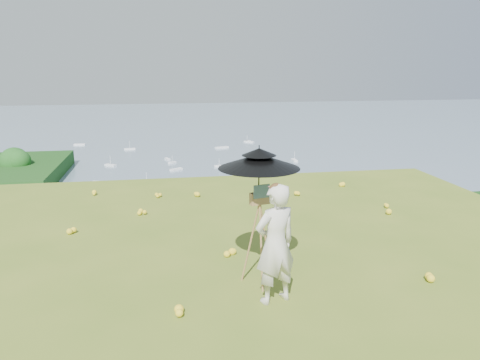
{
  "coord_description": "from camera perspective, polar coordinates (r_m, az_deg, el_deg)",
  "views": [
    {
      "loc": [
        -1.35,
        -7.07,
        3.39
      ],
      "look_at": [
        0.2,
        2.01,
        1.1
      ],
      "focal_mm": 35.0,
      "sensor_mm": 36.0,
      "label": 1
    }
  ],
  "objects": [
    {
      "name": "slope_trees",
      "position": [
        45.94,
        -7.31,
        -9.79
      ],
      "size": [
        110.0,
        50.0,
        6.0
      ],
      "primitive_type": null,
      "color": "#19531B",
      "rests_on": "forest_slope"
    },
    {
      "name": "shoreline_tier",
      "position": [
        91.04,
        -8.06,
        -11.85
      ],
      "size": [
        170.0,
        28.0,
        8.0
      ],
      "primitive_type": "cube",
      "color": "gray",
      "rests_on": "bay_water"
    },
    {
      "name": "wildflowers",
      "position": [
        8.16,
        0.69,
        -10.15
      ],
      "size": [
        10.0,
        10.5,
        0.12
      ],
      "primitive_type": null,
      "color": "yellow",
      "rests_on": "ground"
    },
    {
      "name": "ground",
      "position": [
        7.96,
        1.02,
        -11.27
      ],
      "size": [
        14.0,
        14.0,
        0.0
      ],
      "primitive_type": "plane",
      "color": "#5D7521",
      "rests_on": "ground"
    },
    {
      "name": "painter_cap",
      "position": [
        6.49,
        4.47,
        -0.86
      ],
      "size": [
        0.27,
        0.3,
        0.1
      ],
      "primitive_type": null,
      "rotation": [
        0.0,
        0.0,
        0.32
      ],
      "color": "#E5817D",
      "rests_on": "painter"
    },
    {
      "name": "field_easel",
      "position": [
        7.31,
        2.37,
        -6.69
      ],
      "size": [
        0.76,
        0.76,
        1.63
      ],
      "primitive_type": null,
      "rotation": [
        0.0,
        0.0,
        0.27
      ],
      "color": "olive",
      "rests_on": "ground"
    },
    {
      "name": "sun_umbrella",
      "position": [
        7.05,
        2.32,
        0.76
      ],
      "size": [
        1.59,
        1.59,
        0.88
      ],
      "primitive_type": null,
      "rotation": [
        0.0,
        0.0,
        0.35
      ],
      "color": "black",
      "rests_on": "field_easel"
    },
    {
      "name": "painter",
      "position": [
        6.75,
        4.33,
        -7.78
      ],
      "size": [
        0.76,
        0.62,
        1.79
      ],
      "primitive_type": "imported",
      "rotation": [
        0.0,
        0.0,
        3.49
      ],
      "color": "silver",
      "rests_on": "ground"
    },
    {
      "name": "bay_water",
      "position": [
        249.89,
        -9.32,
        5.14
      ],
      "size": [
        700.0,
        700.0,
        0.0
      ],
      "primitive_type": "plane",
      "color": "slate",
      "rests_on": "ground"
    },
    {
      "name": "moored_boats",
      "position": [
        172.47,
        -13.18,
        1.16
      ],
      "size": [
        140.0,
        140.0,
        0.7
      ],
      "primitive_type": null,
      "color": "white",
      "rests_on": "bay_water"
    },
    {
      "name": "harbor_town",
      "position": [
        88.43,
        -8.2,
        -8.05
      ],
      "size": [
        110.0,
        22.0,
        5.0
      ],
      "primitive_type": null,
      "color": "silver",
      "rests_on": "shoreline_tier"
    }
  ]
}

